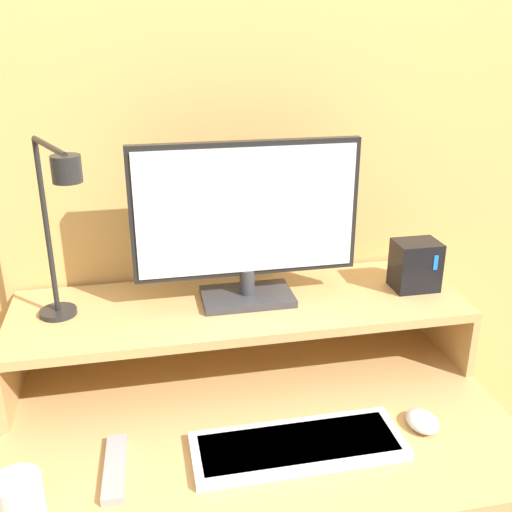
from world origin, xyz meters
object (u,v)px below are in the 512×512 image
monitor (247,220)px  desk_lamp (59,221)px  keyboard (298,446)px  mouse (422,421)px  remote_control (115,468)px  mug (20,502)px  router_dock (415,265)px

monitor → desk_lamp: bearing=-168.5°
keyboard → mouse: 0.28m
keyboard → remote_control: size_ratio=2.37×
monitor → mug: 0.72m
monitor → router_dock: monitor is taller
desk_lamp → mouse: (0.71, -0.25, -0.41)m
router_dock → keyboard: size_ratio=0.29×
keyboard → remote_control: (-0.36, 0.01, -0.00)m
remote_control → router_dock: bearing=23.2°
monitor → mouse: 0.58m
mug → mouse: bearing=7.4°
router_dock → mouse: size_ratio=1.44×
mouse → remote_control: size_ratio=0.48×
mouse → remote_control: (-0.64, -0.01, -0.01)m
desk_lamp → mouse: bearing=-19.4°
monitor → desk_lamp: (-0.40, -0.08, 0.05)m
keyboard → mouse: (0.28, 0.02, 0.00)m
keyboard → monitor: bearing=95.9°
mouse → desk_lamp: bearing=160.6°
router_dock → remote_control: router_dock is taller
desk_lamp → router_dock: bearing=4.4°
router_dock → monitor: bearing=177.6°
desk_lamp → router_dock: (0.83, 0.06, -0.19)m
desk_lamp → mug: (-0.08, -0.35, -0.38)m
remote_control → mug: size_ratio=1.92×
desk_lamp → keyboard: size_ratio=0.96×
mug → remote_control: bearing=32.2°
keyboard → mouse: mouse is taller
monitor → mug: size_ratio=5.63×
mug → monitor: bearing=42.4°
desk_lamp → remote_control: size_ratio=2.28×
keyboard → desk_lamp: bearing=148.5°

